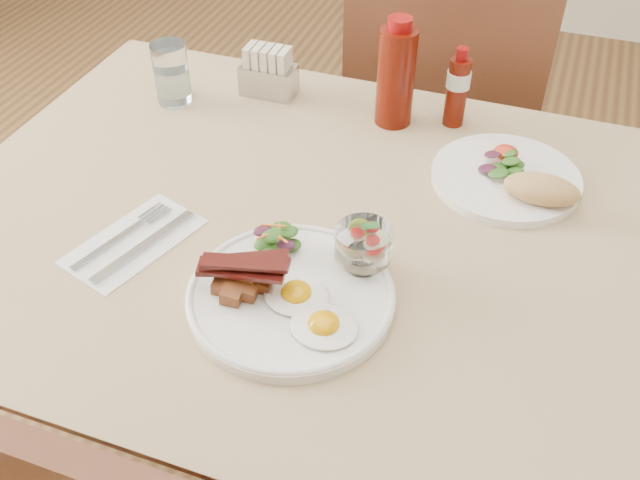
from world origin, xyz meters
TOP-DOWN VIEW (x-y plane):
  - table at (0.00, 0.00)m, footprint 1.33×0.88m
  - chair_far at (0.00, 0.66)m, footprint 0.42×0.42m
  - main_plate at (-0.05, -0.17)m, footprint 0.28×0.28m
  - fried_eggs at (-0.01, -0.19)m, footprint 0.14×0.12m
  - bacon_potato_pile at (-0.11, -0.19)m, footprint 0.13×0.08m
  - side_salad at (-0.10, -0.10)m, footprint 0.07×0.07m
  - fruit_cup at (0.03, -0.09)m, footprint 0.08×0.08m
  - second_plate at (0.19, 0.19)m, footprint 0.24×0.24m
  - ketchup_bottle at (-0.04, 0.31)m, footprint 0.07×0.07m
  - hot_sauce_bottle at (0.06, 0.34)m, footprint 0.05×0.05m
  - sugar_caddy at (-0.29, 0.33)m, footprint 0.10×0.06m
  - water_glass at (-0.45, 0.25)m, footprint 0.07×0.07m
  - napkin_cutlery at (-0.31, -0.14)m, footprint 0.17×0.22m

SIDE VIEW (x-z plane):
  - chair_far at x=0.00m, z-range 0.06..0.99m
  - table at x=0.00m, z-range 0.29..1.04m
  - napkin_cutlery at x=-0.31m, z-range 0.75..0.76m
  - main_plate at x=-0.05m, z-range 0.75..0.77m
  - second_plate at x=0.19m, z-range 0.74..0.80m
  - fried_eggs at x=-0.01m, z-range 0.76..0.79m
  - side_salad at x=-0.10m, z-range 0.77..0.80m
  - sugar_caddy at x=-0.29m, z-range 0.75..0.84m
  - bacon_potato_pile at x=-0.11m, z-range 0.77..0.82m
  - water_glass at x=-0.45m, z-range 0.75..0.86m
  - fruit_cup at x=0.03m, z-range 0.77..0.85m
  - hot_sauce_bottle at x=0.06m, z-range 0.75..0.90m
  - ketchup_bottle at x=-0.04m, z-range 0.75..0.94m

